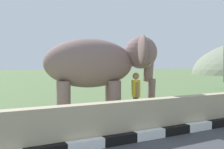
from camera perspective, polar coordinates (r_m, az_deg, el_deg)
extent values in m
cube|color=white|center=(6.12, -5.78, -15.04)|extent=(0.90, 0.20, 0.24)
cube|color=black|center=(6.52, 1.69, -13.96)|extent=(0.90, 0.20, 0.24)
cube|color=white|center=(7.02, 8.14, -12.82)|extent=(0.90, 0.20, 0.24)
cube|color=black|center=(7.59, 13.63, -11.73)|extent=(0.90, 0.20, 0.24)
cube|color=white|center=(8.21, 18.29, -10.71)|extent=(0.90, 0.20, 0.24)
cube|color=black|center=(8.89, 22.24, -9.78)|extent=(0.90, 0.20, 0.24)
cube|color=tan|center=(6.73, 1.08, -10.12)|extent=(28.00, 0.36, 1.00)
cylinder|color=#7E6360|center=(9.77, -0.23, -5.13)|extent=(0.44, 0.44, 1.39)
cylinder|color=#7E6360|center=(8.89, 0.56, -5.85)|extent=(0.44, 0.44, 1.39)
cylinder|color=#7E6360|center=(9.69, -10.28, -5.22)|extent=(0.44, 0.44, 1.39)
cylinder|color=#7E6360|center=(8.80, -10.52, -5.96)|extent=(0.44, 0.44, 1.39)
ellipsoid|color=#7E6360|center=(9.17, -5.12, 2.48)|extent=(3.47, 2.63, 1.70)
sphere|color=#7E6360|center=(9.46, 6.29, 4.79)|extent=(1.16, 1.16, 1.16)
ellipsoid|color=#D84C8C|center=(9.54, 7.99, 5.66)|extent=(0.57, 0.73, 0.44)
ellipsoid|color=#7E6360|center=(10.19, 4.41, 4.88)|extent=(0.56, 0.93, 1.00)
ellipsoid|color=#7E6360|center=(8.67, 6.63, 5.36)|extent=(0.56, 0.93, 1.00)
cylinder|color=#7E6360|center=(9.52, 7.97, 1.45)|extent=(0.51, 0.61, 1.00)
cylinder|color=#7E6360|center=(9.60, 8.61, -3.33)|extent=(0.38, 0.43, 0.83)
cone|color=beige|center=(9.78, 7.19, 2.05)|extent=(0.34, 0.58, 0.22)
cone|color=beige|center=(9.24, 8.10, 2.05)|extent=(0.34, 0.58, 0.22)
cylinder|color=navy|center=(9.38, 5.06, -7.21)|extent=(0.15, 0.15, 0.82)
cylinder|color=navy|center=(9.19, 5.30, -7.41)|extent=(0.15, 0.15, 0.82)
cube|color=yellow|center=(9.20, 5.20, -3.00)|extent=(0.38, 0.46, 0.58)
cylinder|color=#9E7251|center=(9.45, 4.89, -3.04)|extent=(0.13, 0.15, 0.52)
cylinder|color=#9E7251|center=(8.94, 5.52, -3.33)|extent=(0.12, 0.12, 0.52)
sphere|color=#9E7251|center=(9.17, 5.20, -0.33)|extent=(0.23, 0.23, 0.23)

